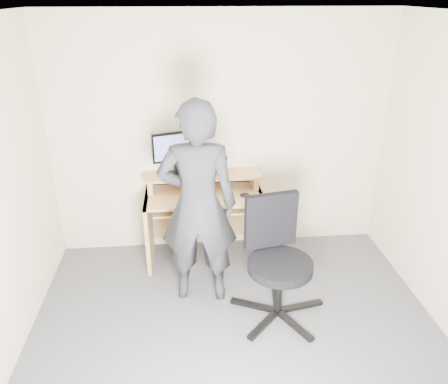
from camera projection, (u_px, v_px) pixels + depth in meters
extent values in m
plane|color=#56565B|center=(241.00, 356.00, 3.46)|extent=(3.50, 3.50, 0.00)
cube|color=beige|center=(221.00, 137.00, 4.52)|extent=(3.50, 0.02, 2.50)
cube|color=white|center=(248.00, 17.00, 2.41)|extent=(3.50, 3.50, 0.02)
cube|color=tan|center=(149.00, 229.00, 4.55)|extent=(0.04, 0.60, 0.75)
cube|color=tan|center=(259.00, 224.00, 4.65)|extent=(0.04, 0.60, 0.75)
cube|color=tan|center=(204.00, 195.00, 4.45)|extent=(1.20, 0.60, 0.03)
cube|color=tan|center=(205.00, 207.00, 4.41)|extent=(1.02, 0.38, 0.02)
cube|color=tan|center=(151.00, 183.00, 4.50)|extent=(0.05, 0.28, 0.15)
cube|color=tan|center=(254.00, 180.00, 4.59)|extent=(0.05, 0.28, 0.15)
cube|color=tan|center=(203.00, 175.00, 4.51)|extent=(1.20, 0.30, 0.02)
cube|color=tan|center=(203.00, 210.00, 4.83)|extent=(1.20, 0.03, 0.65)
cube|color=black|center=(177.00, 173.00, 4.51)|extent=(0.21, 0.13, 0.01)
cube|color=black|center=(176.00, 166.00, 4.49)|extent=(0.05, 0.04, 0.13)
cube|color=black|center=(175.00, 147.00, 4.38)|extent=(0.47, 0.16, 0.30)
cube|color=#8A96EE|center=(175.00, 147.00, 4.36)|extent=(0.41, 0.12, 0.26)
cube|color=black|center=(189.00, 165.00, 4.47)|extent=(0.10, 0.14, 0.20)
cylinder|color=silver|center=(224.00, 167.00, 4.47)|extent=(0.08, 0.08, 0.16)
cube|color=black|center=(224.00, 175.00, 4.48)|extent=(0.10, 0.14, 0.01)
cube|color=black|center=(180.00, 177.00, 4.39)|extent=(0.06, 0.05, 0.03)
torus|color=silver|center=(182.00, 171.00, 4.56)|extent=(0.18, 0.18, 0.06)
cube|color=black|center=(205.00, 205.00, 4.39)|extent=(0.48, 0.24, 0.03)
ellipsoid|color=black|center=(245.00, 195.00, 4.38)|extent=(0.11, 0.08, 0.04)
cube|color=black|center=(300.00, 306.00, 3.94)|extent=(0.43, 0.13, 0.03)
cube|color=black|center=(275.00, 295.00, 4.08)|extent=(0.11, 0.43, 0.03)
cube|color=black|center=(253.00, 305.00, 3.95)|extent=(0.41, 0.23, 0.03)
cube|color=black|center=(264.00, 325.00, 3.72)|extent=(0.33, 0.35, 0.03)
cube|color=black|center=(294.00, 325.00, 3.71)|extent=(0.25, 0.40, 0.03)
cylinder|color=black|center=(279.00, 290.00, 3.78)|extent=(0.07, 0.07, 0.44)
cylinder|color=black|center=(280.00, 266.00, 3.68)|extent=(0.56, 0.56, 0.08)
cube|color=black|center=(271.00, 220.00, 3.76)|extent=(0.47, 0.15, 0.50)
imported|color=black|center=(198.00, 205.00, 3.78)|extent=(0.73, 0.51, 1.89)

